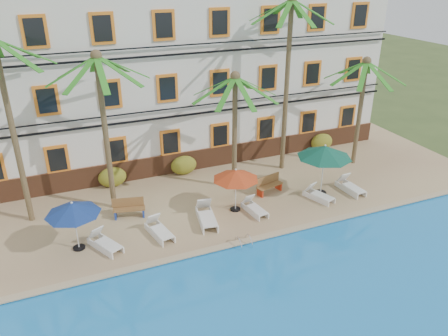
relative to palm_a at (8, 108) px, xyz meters
name	(u,v)px	position (x,y,z in m)	size (l,w,h in m)	color
ground	(247,233)	(9.06, -4.62, -5.73)	(100.00, 100.00, 0.00)	#384C23
pool_deck	(208,185)	(9.06, 0.38, -5.60)	(30.00, 12.00, 0.25)	tan
pool_coping	(256,239)	(9.06, -5.52, -5.45)	(30.00, 0.35, 0.06)	tan
hotel_building	(178,72)	(9.06, 5.36, -0.35)	(25.40, 6.44, 10.22)	silver
palm_a	(8,108)	(0.00, 0.00, 0.00)	(4.45, 4.45, 8.58)	brown
palm_b	(103,111)	(3.81, -0.29, -0.51)	(4.45, 4.45, 7.69)	brown
palm_c	(235,114)	(10.19, -0.59, -1.33)	(4.45, 4.45, 6.29)	brown
palm_d	(288,65)	(13.78, 0.56, 0.60)	(4.45, 4.45, 9.64)	brown
palm_e	(362,95)	(18.17, -0.45, -1.28)	(4.45, 4.45, 6.38)	brown
shrub_left	(112,177)	(4.14, 1.98, -4.93)	(1.50, 0.90, 1.10)	#305919
shrub_mid	(184,165)	(8.17, 1.98, -4.93)	(1.50, 0.90, 1.10)	#305919
shrub_right	(322,142)	(17.50, 1.98, -4.93)	(1.50, 0.90, 1.10)	#305919
umbrella_blue	(73,209)	(1.82, -3.25, -3.54)	(2.27, 2.27, 2.28)	black
umbrella_red	(236,175)	(9.26, -2.86, -3.57)	(2.24, 2.24, 2.25)	black
umbrella_green	(325,152)	(14.08, -3.05, -3.10)	(2.79, 2.79, 2.79)	black
lounger_a	(105,243)	(2.85, -3.64, -5.21)	(1.37, 1.86, 0.84)	white
lounger_b	(159,230)	(5.23, -3.58, -5.20)	(1.00, 1.91, 0.86)	white
lounger_c	(206,216)	(7.56, -3.35, -5.16)	(1.06, 2.14, 0.97)	white
lounger_d	(254,208)	(10.00, -3.43, -5.23)	(0.79, 1.69, 0.77)	white
lounger_e	(318,195)	(13.62, -3.50, -5.23)	(1.10, 1.75, 0.78)	white
lounger_f	(350,186)	(15.68, -3.40, -5.20)	(0.75, 1.83, 0.85)	white
bench_left	(129,207)	(4.35, -1.45, -5.01)	(1.57, 0.80, 0.93)	olive
bench_right	(269,184)	(11.61, -1.86, -5.01)	(1.57, 0.82, 0.93)	olive
pool_ladder	(244,244)	(8.43, -5.62, -5.48)	(0.54, 0.74, 0.74)	silver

